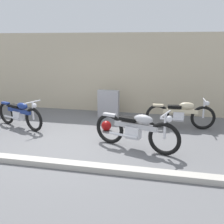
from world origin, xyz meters
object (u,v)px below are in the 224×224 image
Objects in this scene: stone_marker at (108,104)px; helmet at (106,126)px; motorcycle_cream at (181,114)px; motorcycle_blue at (20,114)px; motorcycle_silver at (136,130)px.

stone_marker reaches higher than helmet.
motorcycle_cream reaches higher than helmet.
stone_marker reaches higher than motorcycle_blue.
stone_marker is 2.45m from motorcycle_cream.
helmet is at bearing 148.95° from motorcycle_silver.
motorcycle_silver reaches higher than helmet.
helmet is 0.14× the size of motorcycle_cream.
motorcycle_blue is at bearing -144.56° from stone_marker.
motorcycle_blue reaches higher than helmet.
helmet is at bearing -165.37° from motorcycle_cream.
motorcycle_silver is at bearing 7.83° from motorcycle_blue.
motorcycle_cream reaches higher than motorcycle_blue.
helmet is at bearing 27.73° from motorcycle_blue.
stone_marker is 0.44× the size of motorcycle_silver.
motorcycle_silver is (1.01, -1.16, 0.33)m from helmet.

